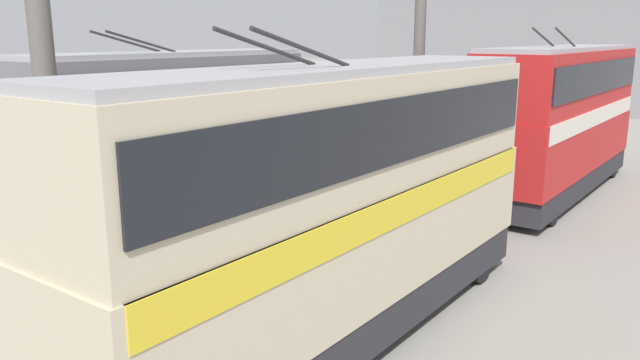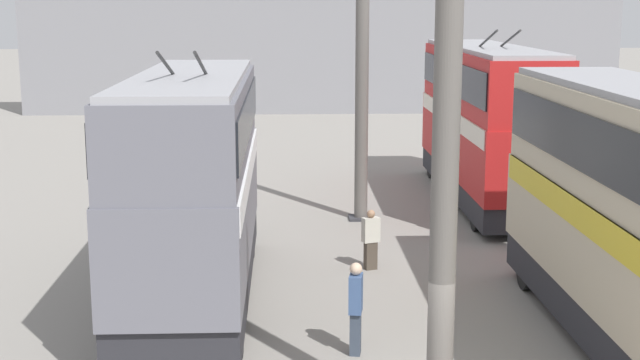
% 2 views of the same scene
% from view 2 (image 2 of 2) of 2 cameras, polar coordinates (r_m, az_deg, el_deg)
% --- Properties ---
extents(depot_back_wall, '(0.50, 36.00, 9.83)m').
position_cam_2_polar(depot_back_wall, '(53.91, 0.19, 9.47)').
color(depot_back_wall, gray).
rests_on(depot_back_wall, ground_plane).
extents(support_column_near, '(0.73, 0.73, 8.53)m').
position_cam_2_polar(support_column_near, '(13.22, 8.00, 0.35)').
color(support_column_near, '#605B56').
rests_on(support_column_near, ground_plane).
extents(support_column_far, '(0.73, 0.73, 8.53)m').
position_cam_2_polar(support_column_far, '(27.11, 2.70, 6.02)').
color(support_column_far, '#605B56').
rests_on(support_column_far, ground_plane).
extents(bus_left_far, '(11.12, 2.54, 5.84)m').
position_cam_2_polar(bus_left_far, '(30.26, 10.59, 4.14)').
color(bus_left_far, black).
rests_on(bus_left_far, ground_plane).
extents(bus_right_near, '(9.77, 2.54, 5.74)m').
position_cam_2_polar(bus_right_near, '(19.76, -8.14, 0.38)').
color(bus_right_near, black).
rests_on(bus_right_near, ground_plane).
extents(person_aisle_foreground, '(0.45, 0.31, 1.82)m').
position_cam_2_polar(person_aisle_foreground, '(17.08, 2.30, -8.04)').
color(person_aisle_foreground, '#384251').
rests_on(person_aisle_foreground, ground_plane).
extents(person_aisle_midway, '(0.37, 0.48, 1.54)m').
position_cam_2_polar(person_aisle_midway, '(22.45, 3.27, -3.75)').
color(person_aisle_midway, '#473D33').
rests_on(person_aisle_midway, ground_plane).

